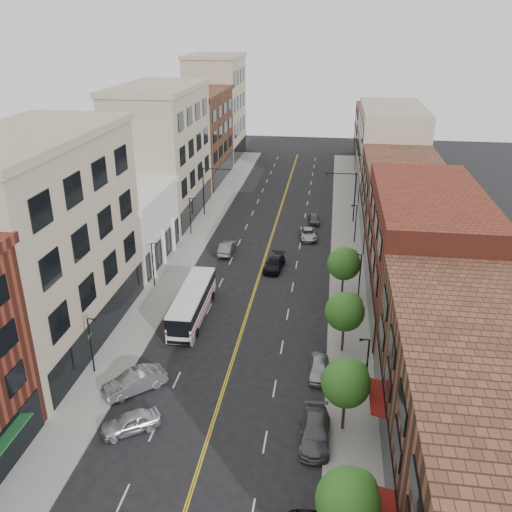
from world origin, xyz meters
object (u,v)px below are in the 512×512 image
at_px(car_lane_behind, 227,248).
at_px(car_lane_b, 308,234).
at_px(car_parked_mid, 315,432).
at_px(car_lane_c, 314,219).
at_px(car_angle_b, 135,382).
at_px(car_angle_a, 130,422).
at_px(car_parked_far, 319,368).
at_px(city_bus, 192,301).
at_px(car_lane_a, 274,264).

distance_m(car_lane_behind, car_lane_b, 11.75).
xyz_separation_m(car_parked_mid, car_lane_c, (-2.00, 44.17, -0.10)).
height_order(car_angle_b, car_parked_mid, car_angle_b).
xyz_separation_m(car_angle_a, car_parked_far, (13.00, 8.46, -0.04)).
bearing_deg(car_lane_b, car_angle_a, -112.26).
bearing_deg(city_bus, car_parked_mid, -51.86).
bearing_deg(car_lane_a, car_parked_far, -67.38).
bearing_deg(car_parked_mid, car_lane_b, 92.94).
xyz_separation_m(city_bus, car_lane_behind, (0.31, 16.00, -0.90)).
height_order(city_bus, car_parked_far, city_bus).
xyz_separation_m(city_bus, car_lane_b, (10.12, 22.47, -1.01)).
height_order(car_angle_b, car_lane_a, car_angle_b).
height_order(car_parked_far, car_lane_b, car_parked_far).
relative_size(car_angle_b, car_lane_b, 1.08).
xyz_separation_m(car_angle_a, car_lane_behind, (0.68, 32.45, 0.04)).
height_order(car_parked_mid, car_lane_b, car_parked_mid).
bearing_deg(city_bus, car_parked_far, -33.15).
bearing_deg(car_parked_mid, car_lane_c, 91.76).
distance_m(car_lane_b, car_lane_c, 6.12).
bearing_deg(car_parked_far, car_angle_a, -146.99).
bearing_deg(city_bus, car_lane_behind, 88.06).
distance_m(car_angle_a, car_lane_behind, 32.45).
xyz_separation_m(car_lane_behind, car_lane_b, (9.81, 6.47, -0.11)).
height_order(car_angle_b, car_lane_behind, car_angle_b).
bearing_deg(car_lane_behind, car_lane_a, 148.30).
relative_size(car_angle_a, car_lane_b, 0.91).
bearing_deg(car_angle_b, car_lane_b, 118.20).
xyz_separation_m(car_angle_a, car_lane_a, (7.10, 28.58, -0.02)).
xyz_separation_m(car_parked_far, car_lane_b, (-2.51, 30.45, -0.04)).
xyz_separation_m(car_angle_b, car_lane_c, (12.26, 40.61, -0.19)).
distance_m(car_lane_behind, car_lane_c, 16.27).
height_order(car_parked_mid, car_lane_a, car_parked_mid).
bearing_deg(car_lane_c, car_parked_far, -92.49).
xyz_separation_m(car_lane_behind, car_lane_a, (6.42, -3.86, -0.06)).
height_order(car_parked_far, car_lane_behind, car_lane_behind).
bearing_deg(car_lane_c, car_lane_a, -108.98).
relative_size(city_bus, car_lane_behind, 2.43).
relative_size(car_lane_behind, car_lane_a, 0.95).
bearing_deg(car_lane_b, car_lane_c, 78.03).
relative_size(city_bus, car_lane_c, 2.96).
relative_size(car_parked_mid, car_lane_behind, 1.11).
height_order(car_angle_b, car_lane_b, car_angle_b).
xyz_separation_m(car_lane_b, car_lane_c, (0.51, 6.10, -0.00)).
height_order(car_angle_a, car_parked_mid, car_parked_mid).
relative_size(car_lane_behind, car_lane_c, 1.22).
bearing_deg(car_angle_a, car_lane_b, 131.57).
relative_size(car_parked_mid, car_lane_c, 1.36).
distance_m(city_bus, car_lane_behind, 16.03).
height_order(car_lane_b, car_lane_c, car_lane_b).
bearing_deg(car_lane_b, car_parked_far, -92.46).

